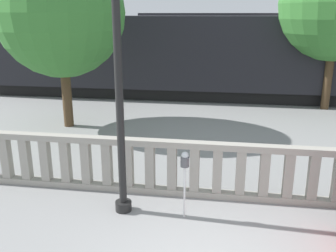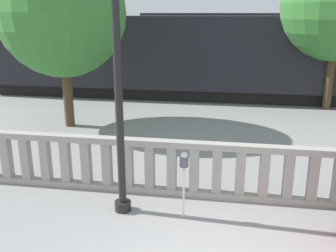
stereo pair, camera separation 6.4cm
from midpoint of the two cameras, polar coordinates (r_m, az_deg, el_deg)
balustrade at (r=8.20m, az=7.31°, el=-6.78°), size 13.53×0.24×1.26m
lamppost at (r=6.95m, az=-8.11°, el=14.85°), size 0.34×0.34×6.95m
parking_meter at (r=7.19m, az=2.33°, el=-5.99°), size 0.17×0.17×1.38m
train_near at (r=18.14m, az=18.44°, el=9.90°), size 28.79×2.92×4.37m
train_far at (r=31.86m, az=18.27°, el=12.68°), size 23.77×2.98×4.50m
tree_right at (r=13.41m, az=-16.23°, el=16.23°), size 4.29×4.29×6.06m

